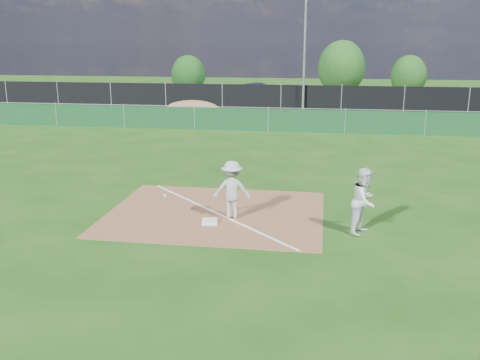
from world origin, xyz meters
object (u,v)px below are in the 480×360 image
(car_left, at_px, (216,93))
(tree_right, at_px, (409,76))
(car_mid, at_px, (259,93))
(car_right, at_px, (354,95))
(first_base, at_px, (210,221))
(play_at_first, at_px, (232,190))
(runner, at_px, (364,201))
(tree_left, at_px, (188,75))
(tree_mid, at_px, (342,68))
(light_pole, at_px, (305,51))

(car_left, xyz_separation_m, tree_right, (15.12, 6.67, 1.07))
(car_mid, height_order, tree_right, tree_right)
(tree_right, bearing_deg, car_right, -129.49)
(first_base, xyz_separation_m, car_left, (-5.34, 27.30, 0.66))
(first_base, xyz_separation_m, tree_right, (9.78, 33.97, 1.73))
(play_at_first, distance_m, runner, 3.50)
(car_mid, bearing_deg, tree_right, -41.33)
(play_at_first, bearing_deg, car_mid, 95.52)
(runner, xyz_separation_m, car_mid, (-6.06, 27.56, -0.09))
(car_right, height_order, tree_left, tree_left)
(tree_left, relative_size, tree_mid, 0.73)
(tree_mid, bearing_deg, first_base, -97.11)
(runner, xyz_separation_m, tree_left, (-12.77, 32.43, 0.93))
(car_left, xyz_separation_m, tree_left, (-3.46, 5.06, 1.05))
(first_base, height_order, runner, runner)
(tree_right, bearing_deg, light_pole, -126.07)
(first_base, height_order, car_left, car_left)
(light_pole, height_order, runner, light_pole)
(car_mid, xyz_separation_m, tree_right, (11.87, 6.49, 1.04))
(car_left, bearing_deg, runner, -168.01)
(play_at_first, height_order, car_left, play_at_first)
(light_pole, bearing_deg, runner, -83.73)
(light_pole, height_order, tree_mid, light_pole)
(runner, xyz_separation_m, tree_mid, (0.23, 33.78, 1.57))
(light_pole, xyz_separation_m, car_right, (3.62, 5.72, -3.36))
(runner, distance_m, tree_mid, 33.81)
(car_right, xyz_separation_m, tree_mid, (-0.91, 5.40, 1.78))
(car_left, relative_size, car_right, 0.97)
(first_base, relative_size, tree_mid, 0.09)
(first_base, bearing_deg, car_right, 79.76)
(tree_left, xyz_separation_m, tree_mid, (13.00, 1.35, 0.64))
(runner, bearing_deg, first_base, 113.85)
(car_right, xyz_separation_m, tree_right, (4.67, 5.67, 1.16))
(first_base, distance_m, car_right, 28.77)
(tree_mid, height_order, tree_right, tree_mid)
(runner, bearing_deg, car_left, 43.69)
(car_left, height_order, car_mid, car_mid)
(car_right, bearing_deg, car_mid, 84.24)
(car_left, bearing_deg, light_pole, -131.43)
(light_pole, bearing_deg, tree_right, 53.93)
(play_at_first, height_order, car_mid, play_at_first)
(car_right, distance_m, tree_mid, 5.76)
(tree_mid, bearing_deg, runner, -90.38)
(car_mid, height_order, car_right, car_mid)
(runner, distance_m, car_right, 28.40)
(runner, xyz_separation_m, car_left, (-9.31, 27.37, -0.12))
(car_mid, height_order, tree_mid, tree_mid)
(runner, distance_m, tree_left, 34.86)
(light_pole, relative_size, tree_right, 2.29)
(car_right, xyz_separation_m, tree_left, (-13.90, 4.05, 1.14))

